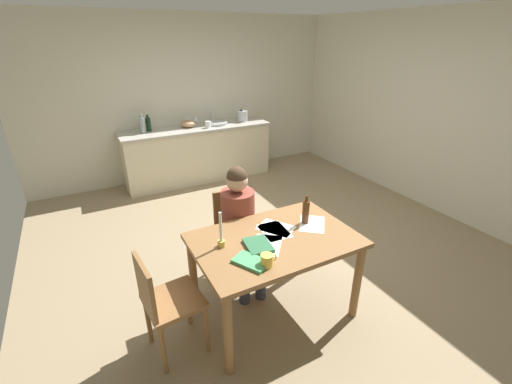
% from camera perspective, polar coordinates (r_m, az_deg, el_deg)
% --- Properties ---
extents(ground_plane, '(5.20, 5.20, 0.04)m').
position_cam_1_polar(ground_plane, '(4.17, 1.09, -8.22)').
color(ground_plane, '#937F60').
extents(wall_back, '(5.20, 0.12, 2.60)m').
position_cam_1_polar(wall_back, '(5.98, -11.47, 15.13)').
color(wall_back, beige).
rests_on(wall_back, ground).
extents(wall_right, '(0.12, 5.20, 2.60)m').
position_cam_1_polar(wall_right, '(5.37, 26.81, 11.98)').
color(wall_right, beige).
rests_on(wall_right, ground).
extents(kitchen_counter, '(2.44, 0.64, 0.90)m').
position_cam_1_polar(kitchen_counter, '(5.85, -9.70, 6.47)').
color(kitchen_counter, beige).
rests_on(kitchen_counter, ground).
extents(dining_table, '(1.31, 0.87, 0.77)m').
position_cam_1_polar(dining_table, '(2.83, 3.17, -9.66)').
color(dining_table, olive).
rests_on(dining_table, ground).
extents(chair_at_table, '(0.44, 0.44, 0.88)m').
position_cam_1_polar(chair_at_table, '(3.40, -3.48, -6.38)').
color(chair_at_table, olive).
rests_on(chair_at_table, ground).
extents(person_seated, '(0.36, 0.61, 1.19)m').
position_cam_1_polar(person_seated, '(3.18, -2.67, -4.88)').
color(person_seated, brown).
rests_on(person_seated, ground).
extents(chair_side_empty, '(0.44, 0.44, 0.88)m').
position_cam_1_polar(chair_side_empty, '(2.68, -14.98, -17.26)').
color(chair_side_empty, olive).
rests_on(chair_side_empty, ground).
extents(coffee_mug, '(0.13, 0.09, 0.09)m').
position_cam_1_polar(coffee_mug, '(2.44, 1.87, -11.38)').
color(coffee_mug, '#F2CC4C').
rests_on(coffee_mug, dining_table).
extents(candlestick, '(0.06, 0.06, 0.30)m').
position_cam_1_polar(candlestick, '(2.63, -5.88, -7.50)').
color(candlestick, gold).
rests_on(candlestick, dining_table).
extents(book_magazine, '(0.26, 0.30, 0.02)m').
position_cam_1_polar(book_magazine, '(2.48, -0.84, -11.62)').
color(book_magazine, '#4BA666').
rests_on(book_magazine, dining_table).
extents(book_cookery, '(0.21, 0.26, 0.03)m').
position_cam_1_polar(book_cookery, '(2.65, 0.34, -8.95)').
color(book_cookery, '#2F6943').
rests_on(book_cookery, dining_table).
extents(paper_letter, '(0.23, 0.31, 0.00)m').
position_cam_1_polar(paper_letter, '(2.86, 3.10, -6.54)').
color(paper_letter, white).
rests_on(paper_letter, dining_table).
extents(paper_bill, '(0.34, 0.36, 0.00)m').
position_cam_1_polar(paper_bill, '(2.90, 3.38, -6.02)').
color(paper_bill, white).
rests_on(paper_bill, dining_table).
extents(paper_envelope, '(0.35, 0.36, 0.00)m').
position_cam_1_polar(paper_envelope, '(2.68, 1.89, -8.86)').
color(paper_envelope, white).
rests_on(paper_envelope, dining_table).
extents(paper_receipt, '(0.35, 0.36, 0.00)m').
position_cam_1_polar(paper_receipt, '(3.00, 9.38, -5.30)').
color(paper_receipt, white).
rests_on(paper_receipt, dining_table).
extents(wine_bottle_on_table, '(0.06, 0.06, 0.26)m').
position_cam_1_polar(wine_bottle_on_table, '(2.95, 8.35, -3.26)').
color(wine_bottle_on_table, '#593319').
rests_on(wine_bottle_on_table, dining_table).
extents(sink_unit, '(0.36, 0.36, 0.24)m').
position_cam_1_polar(sink_unit, '(5.84, -6.65, 11.44)').
color(sink_unit, '#B2B7BC').
rests_on(sink_unit, kitchen_counter).
extents(bottle_oil, '(0.08, 0.08, 0.29)m').
position_cam_1_polar(bottle_oil, '(5.51, -18.56, 10.60)').
color(bottle_oil, '#8C999E').
rests_on(bottle_oil, kitchen_counter).
extents(bottle_vinegar, '(0.08, 0.08, 0.25)m').
position_cam_1_polar(bottle_vinegar, '(5.62, -17.65, 10.81)').
color(bottle_vinegar, black).
rests_on(bottle_vinegar, kitchen_counter).
extents(mixing_bowl, '(0.25, 0.25, 0.11)m').
position_cam_1_polar(mixing_bowl, '(5.72, -11.38, 11.19)').
color(mixing_bowl, tan).
rests_on(mixing_bowl, kitchen_counter).
extents(stovetop_kettle, '(0.18, 0.18, 0.22)m').
position_cam_1_polar(stovetop_kettle, '(6.01, -2.32, 12.70)').
color(stovetop_kettle, '#B7BABF').
rests_on(stovetop_kettle, kitchen_counter).
extents(wine_glass_near_sink, '(0.07, 0.07, 0.15)m').
position_cam_1_polar(wine_glass_near_sink, '(5.85, -10.14, 12.12)').
color(wine_glass_near_sink, silver).
rests_on(wine_glass_near_sink, kitchen_counter).
extents(wine_glass_by_kettle, '(0.07, 0.07, 0.15)m').
position_cam_1_polar(wine_glass_by_kettle, '(5.82, -11.26, 11.96)').
color(wine_glass_by_kettle, silver).
rests_on(wine_glass_by_kettle, kitchen_counter).
extents(teacup_on_counter, '(0.13, 0.09, 0.11)m').
position_cam_1_polar(teacup_on_counter, '(5.62, -8.05, 11.17)').
color(teacup_on_counter, white).
rests_on(teacup_on_counter, kitchen_counter).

